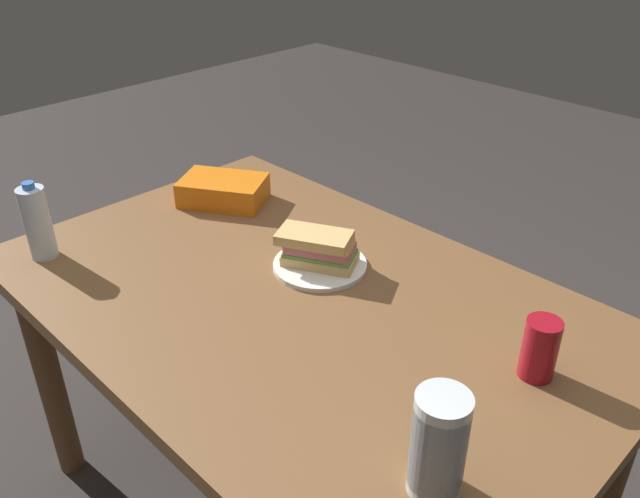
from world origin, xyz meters
TOP-DOWN VIEW (x-y plane):
  - dining_table at (0.00, 0.00)m, footprint 1.41×0.90m
  - paper_plate at (0.05, -0.12)m, footprint 0.22×0.22m
  - sandwich at (0.06, -0.12)m, footprint 0.20×0.17m
  - soda_can_red at (-0.50, -0.14)m, footprint 0.07×0.07m
  - chip_bag at (0.50, -0.17)m, footprint 0.27×0.25m
  - water_bottle_tall at (0.57, 0.32)m, footprint 0.06×0.06m
  - plastic_cup_stack at (-0.52, 0.21)m, footprint 0.08×0.08m

SIDE VIEW (x-z plane):
  - dining_table at x=0.00m, z-range 0.27..1.02m
  - paper_plate at x=0.05m, z-range 0.75..0.76m
  - chip_bag at x=0.50m, z-range 0.75..0.82m
  - sandwich at x=0.06m, z-range 0.76..0.84m
  - soda_can_red at x=-0.50m, z-range 0.75..0.87m
  - water_bottle_tall at x=0.57m, z-range 0.74..0.93m
  - plastic_cup_stack at x=-0.52m, z-range 0.75..0.93m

